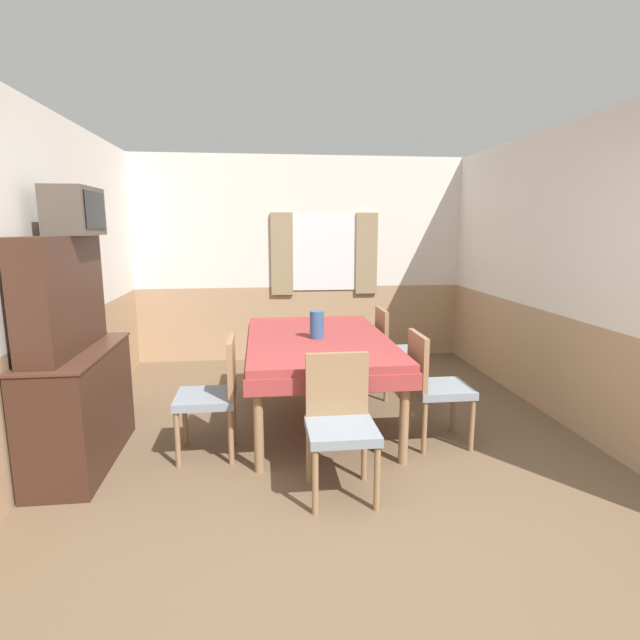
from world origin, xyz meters
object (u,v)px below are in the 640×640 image
object	(u,v)px
chair_right_far	(394,348)
vase	(317,325)
chair_right_near	(433,383)
chair_head_near	(340,419)
sideboard	(75,372)
chair_left_near	(214,391)
dining_table	(318,348)
tv	(74,211)

from	to	relation	value
chair_right_far	vase	xyz separation A→B (m)	(-0.87, -0.64, 0.39)
chair_right_near	chair_right_far	bearing A→B (deg)	-180.00
chair_head_near	sideboard	size ratio (longest dim) A/B	0.55
chair_head_near	chair_left_near	bearing A→B (deg)	-37.45
chair_right_near	vase	world-z (taller)	vase
chair_left_near	chair_right_near	bearing A→B (deg)	-90.00
dining_table	chair_head_near	xyz separation A→B (m)	(-0.00, -1.24, -0.17)
chair_right_far	chair_head_near	bearing A→B (deg)	-24.97
chair_left_near	chair_right_near	distance (m)	1.71
chair_head_near	dining_table	bearing A→B (deg)	-90.00
chair_right_near	vase	size ratio (longest dim) A/B	3.80
dining_table	chair_head_near	bearing A→B (deg)	-90.00
sideboard	vase	world-z (taller)	sideboard
dining_table	chair_right_near	distance (m)	1.05
dining_table	chair_right_far	distance (m)	1.05
chair_right_far	chair_right_near	size ratio (longest dim) A/B	1.00
tv	vase	size ratio (longest dim) A/B	2.18
chair_right_far	tv	bearing A→B (deg)	-68.72
chair_right_far	vase	distance (m)	1.15
dining_table	tv	bearing A→B (deg)	-166.17
sideboard	vase	size ratio (longest dim) A/B	6.96
dining_table	sideboard	size ratio (longest dim) A/B	1.22
chair_right_near	vase	bearing A→B (deg)	-121.81
vase	chair_right_far	bearing A→B (deg)	36.45
chair_right_far	chair_right_near	distance (m)	1.18
dining_table	tv	xyz separation A→B (m)	(-1.79, -0.44, 1.16)
chair_right_far	chair_left_near	size ratio (longest dim) A/B	1.00
chair_right_near	sideboard	world-z (taller)	sideboard
chair_right_far	chair_right_near	bearing A→B (deg)	0.00
dining_table	chair_right_far	xyz separation A→B (m)	(0.85, 0.59, -0.17)
dining_table	tv	size ratio (longest dim) A/B	3.89
dining_table	chair_right_near	world-z (taller)	chair_right_near
chair_left_near	sideboard	distance (m)	1.00
tv	chair_left_near	bearing A→B (deg)	-8.92
dining_table	chair_head_near	distance (m)	1.25
chair_left_near	chair_head_near	bearing A→B (deg)	-127.45
tv	sideboard	bearing A→B (deg)	-102.47
chair_right_far	chair_right_near	world-z (taller)	same
chair_head_near	vase	distance (m)	1.25
chair_left_near	vase	size ratio (longest dim) A/B	3.80
chair_right_far	sideboard	bearing A→B (deg)	-65.88
chair_head_near	vase	size ratio (longest dim) A/B	3.80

